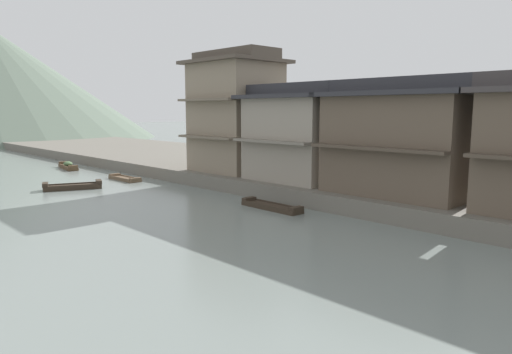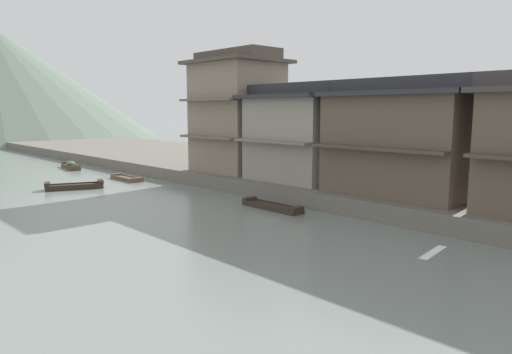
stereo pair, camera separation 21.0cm
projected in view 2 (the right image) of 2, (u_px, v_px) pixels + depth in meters
riverbank_right at (289, 170)px, 38.83m from camera, size 18.00×110.00×0.95m
boat_moored_nearest at (127, 178)px, 36.55m from camera, size 0.99×3.61×0.35m
boat_moored_second at (272, 207)px, 25.76m from camera, size 1.00×4.07×0.41m
boat_moored_third at (71, 166)px, 43.70m from camera, size 1.55×4.34×0.70m
boat_midriver_drifting at (75, 186)px, 32.39m from camera, size 3.93×2.41×0.54m
house_waterfront_tall at (400, 138)px, 24.62m from camera, size 5.46×8.30×6.14m
house_waterfront_narrow at (298, 133)px, 29.77m from camera, size 5.38×6.87×6.14m
house_waterfront_far at (237, 113)px, 34.33m from camera, size 6.02×6.58×8.74m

